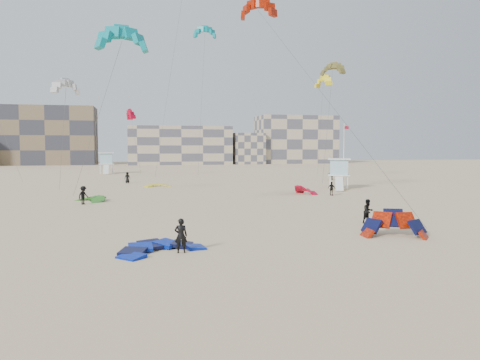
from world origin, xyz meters
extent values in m
plane|color=#CAAE87|center=(0.00, 0.00, 0.00)|extent=(320.00, 320.00, 0.00)
imported|color=black|center=(-0.54, 2.63, 0.91)|extent=(0.69, 0.49, 1.81)
imported|color=black|center=(13.47, 9.28, 0.87)|extent=(0.99, 0.85, 1.74)
imported|color=black|center=(-7.90, 25.25, 0.88)|extent=(1.24, 1.29, 1.76)
imported|color=black|center=(18.69, 28.00, 0.78)|extent=(0.89, 0.94, 1.56)
imported|color=black|center=(-4.43, 51.64, 0.85)|extent=(0.87, 0.60, 1.70)
imported|color=black|center=(28.88, 51.80, 0.88)|extent=(0.84, 1.70, 1.76)
cylinder|color=#3F3F3F|center=(-6.21, 20.25, 7.34)|extent=(4.93, 7.75, 12.69)
cylinder|color=#3F3F3F|center=(10.97, 12.78, 9.95)|extent=(3.97, 22.59, 17.92)
cylinder|color=#3F3F3F|center=(-10.58, 31.55, 6.41)|extent=(0.83, 0.96, 10.82)
cylinder|color=#3F3F3F|center=(1.70, 46.31, 14.46)|extent=(4.16, 5.34, 26.92)
cylinder|color=#3F3F3F|center=(19.60, 31.64, 7.75)|extent=(0.21, 2.29, 13.50)
cylinder|color=#3F3F3F|center=(27.30, 53.02, 8.60)|extent=(0.18, 1.71, 15.21)
cylinder|color=#3F3F3F|center=(7.95, 58.65, 13.44)|extent=(2.60, 9.54, 24.89)
cylinder|color=#3F3F3F|center=(-3.21, 62.92, 6.14)|extent=(1.65, 7.76, 10.30)
cube|color=white|center=(22.94, 35.60, 1.83)|extent=(3.57, 3.57, 0.14)
cube|color=#9DC6D6|center=(22.94, 35.60, 2.88)|extent=(2.94, 2.94, 1.96)
cube|color=white|center=(22.94, 35.60, 3.93)|extent=(3.70, 3.70, 0.16)
cube|color=white|center=(22.94, 32.96, 0.88)|extent=(1.96, 2.94, 1.62)
cube|color=white|center=(-9.30, 79.01, 1.99)|extent=(3.07, 3.07, 0.15)
cube|color=#9DC6D6|center=(-9.30, 79.01, 3.13)|extent=(2.52, 2.52, 2.13)
cube|color=white|center=(-9.30, 79.01, 4.28)|extent=(3.17, 3.17, 0.17)
cube|color=white|center=(-9.30, 76.13, 0.96)|extent=(1.15, 3.05, 1.76)
cylinder|color=white|center=(24.10, 36.70, 4.31)|extent=(0.11, 0.11, 8.62)
cube|color=#B31731|center=(24.43, 36.70, 8.08)|extent=(0.65, 0.02, 0.43)
cube|color=brown|center=(-30.00, 134.00, 9.00)|extent=(28.00, 14.00, 18.00)
cube|color=tan|center=(10.00, 130.00, 6.00)|extent=(32.00, 16.00, 12.00)
cube|color=tan|center=(50.00, 132.00, 8.00)|extent=(26.00, 14.00, 16.00)
cube|color=tan|center=(32.00, 128.00, 5.00)|extent=(10.00, 10.00, 10.00)
camera|label=1|loc=(-2.58, -21.42, 5.48)|focal=35.00mm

